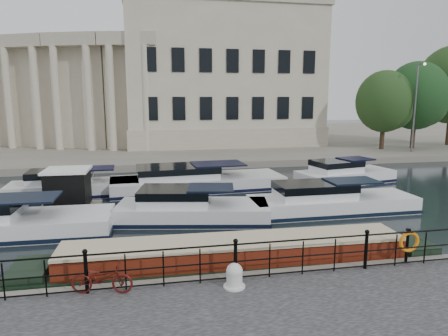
# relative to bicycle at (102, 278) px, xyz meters

# --- Properties ---
(ground_plane) EXTENTS (160.00, 160.00, 0.00)m
(ground_plane) POSITION_rel_bicycle_xyz_m (3.60, 2.34, -0.97)
(ground_plane) COLOR black
(ground_plane) RESTS_ON ground
(far_bank) EXTENTS (120.00, 42.00, 0.55)m
(far_bank) POSITION_rel_bicycle_xyz_m (3.60, 41.34, -0.70)
(far_bank) COLOR #6B665B
(far_bank) RESTS_ON ground_plane
(railing) EXTENTS (24.14, 0.14, 1.22)m
(railing) POSITION_rel_bicycle_xyz_m (3.60, 0.09, 0.23)
(railing) COLOR black
(railing) RESTS_ON near_quay
(civic_building) EXTENTS (53.55, 31.84, 16.85)m
(civic_building) POSITION_rel_bicycle_xyz_m (2.60, 37.04, 6.06)
(civic_building) COLOR #ADA38C
(civic_building) RESTS_ON far_bank
(bicycle) EXTENTS (1.69, 0.84, 0.85)m
(bicycle) POSITION_rel_bicycle_xyz_m (0.00, 0.00, 0.00)
(bicycle) COLOR #47100C
(bicycle) RESTS_ON near_quay
(mooring_bollard) EXTENTS (0.60, 0.60, 0.68)m
(mooring_bollard) POSITION_rel_bicycle_xyz_m (3.48, -0.32, -0.11)
(mooring_bollard) COLOR silver
(mooring_bollard) RESTS_ON near_quay
(life_ring_post) EXTENTS (0.68, 0.19, 1.10)m
(life_ring_post) POSITION_rel_bicycle_xyz_m (9.08, 0.17, 0.27)
(life_ring_post) COLOR black
(life_ring_post) RESTS_ON near_quay
(narrowboat) EXTENTS (13.63, 2.15, 1.50)m
(narrowboat) POSITION_rel_bicycle_xyz_m (3.95, 1.54, -0.61)
(narrowboat) COLOR black
(narrowboat) RESTS_ON ground_plane
(harbour_hut) EXTENTS (2.97, 2.49, 2.18)m
(harbour_hut) POSITION_rel_bicycle_xyz_m (-2.68, 10.45, -0.02)
(harbour_hut) COLOR #6B665B
(harbour_hut) RESTS_ON ground_plane
(cabin_cruisers) EXTENTS (27.38, 10.35, 1.99)m
(cabin_cruisers) POSITION_rel_bicycle_xyz_m (3.33, 10.67, -0.61)
(cabin_cruisers) COLOR silver
(cabin_cruisers) RESTS_ON ground_plane
(trees) EXTENTS (15.37, 8.49, 10.46)m
(trees) POSITION_rel_bicycle_xyz_m (29.86, 26.21, 5.02)
(trees) COLOR black
(trees) RESTS_ON far_bank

